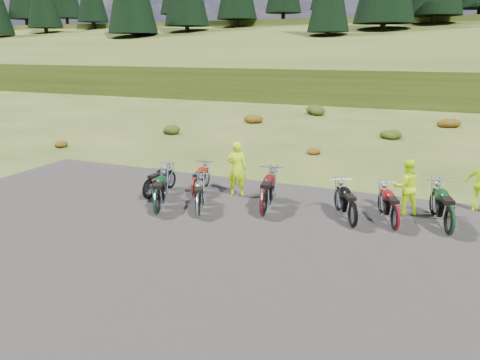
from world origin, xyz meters
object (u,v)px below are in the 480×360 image
at_px(motorcycle_3, 198,218).
at_px(person_middle, 237,170).
at_px(motorcycle_7, 447,236).
at_px(motorcycle_0, 150,200).

xyz_separation_m(motorcycle_3, person_middle, (0.21, 2.33, 0.90)).
height_order(motorcycle_7, person_middle, person_middle).
xyz_separation_m(motorcycle_7, person_middle, (-6.37, 1.01, 0.90)).
height_order(motorcycle_3, motorcycle_7, motorcycle_7).
distance_m(motorcycle_0, motorcycle_7, 8.80).
bearing_deg(motorcycle_0, person_middle, -56.64).
bearing_deg(motorcycle_7, person_middle, 65.95).
height_order(motorcycle_0, motorcycle_7, motorcycle_7).
height_order(motorcycle_0, person_middle, person_middle).
bearing_deg(person_middle, motorcycle_0, 17.93).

